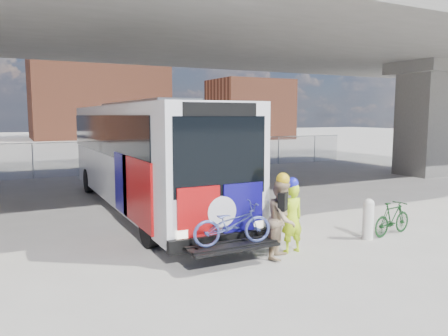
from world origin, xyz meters
TOP-DOWN VIEW (x-y plane):
  - ground at (0.00, 0.00)m, footprint 160.00×160.00m
  - bus at (-2.00, 2.40)m, footprint 2.67×12.96m
  - overpass at (0.00, 4.00)m, footprint 40.00×16.00m
  - chainlink_fence at (0.00, 12.00)m, footprint 30.00×0.06m
  - brick_buildings at (1.23, 48.23)m, footprint 54.00×22.00m
  - smokestack at (14.00, 55.00)m, footprint 2.20×2.20m
  - bollard at (2.15, -3.92)m, footprint 0.28×0.28m
  - cyclist_hivis at (-0.29, -3.92)m, footprint 0.60×0.40m
  - cyclist_tan at (-0.71, -4.15)m, footprint 1.10×1.07m
  - bike_parked at (3.03, -3.92)m, footprint 1.58×0.67m

SIDE VIEW (x-z plane):
  - ground at x=0.00m, z-range 0.00..0.00m
  - bike_parked at x=3.03m, z-range 0.00..0.92m
  - bollard at x=2.15m, z-range 0.04..1.12m
  - cyclist_hivis at x=-0.29m, z-range -0.03..1.76m
  - cyclist_tan at x=-0.71m, z-range -0.06..1.90m
  - chainlink_fence at x=0.00m, z-range -13.58..16.42m
  - bus at x=-2.00m, z-range 0.26..3.95m
  - brick_buildings at x=1.23m, z-range -0.58..11.42m
  - overpass at x=0.00m, z-range 2.57..10.52m
  - smokestack at x=14.00m, z-range 0.00..25.00m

